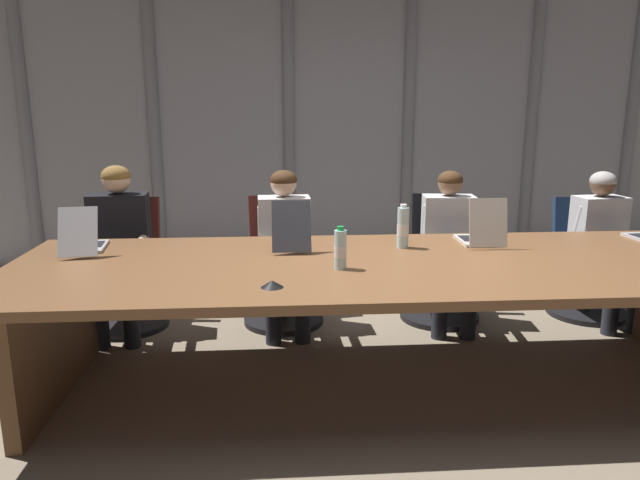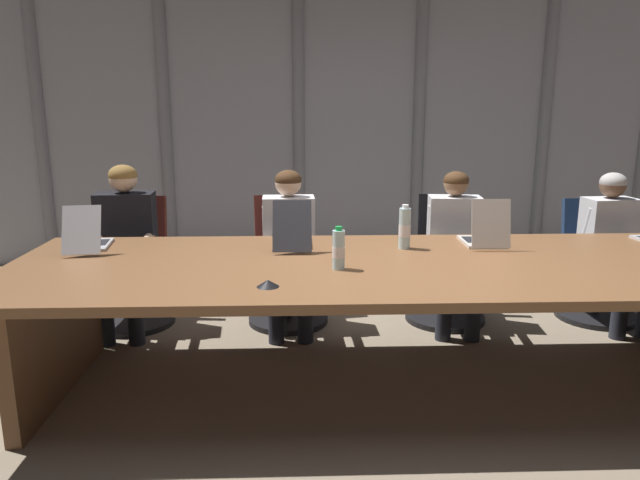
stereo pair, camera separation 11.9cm
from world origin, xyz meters
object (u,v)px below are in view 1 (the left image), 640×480
at_px(person_right_mid, 605,239).
at_px(water_bottle_secondary, 340,250).
at_px(person_left_end, 119,240).
at_px(laptop_left_end, 84,242).
at_px(laptop_center, 481,235).
at_px(person_center, 450,240).
at_px(office_chair_left_mid, 282,276).
at_px(water_bottle_primary, 403,228).
at_px(laptop_left_mid, 291,237).
at_px(office_chair_left_end, 127,279).
at_px(person_left_mid, 285,241).
at_px(office_chair_center, 440,273).
at_px(office_chair_right_mid, 587,271).
at_px(conference_mic_left_side, 272,284).

distance_m(person_right_mid, water_bottle_secondary, 2.37).
distance_m(person_left_end, water_bottle_secondary, 1.83).
distance_m(laptop_left_end, laptop_center, 2.43).
bearing_deg(person_center, laptop_left_end, -70.53).
height_order(office_chair_left_mid, water_bottle_primary, water_bottle_primary).
bearing_deg(office_chair_left_mid, water_bottle_secondary, 4.05).
distance_m(person_left_end, person_right_mid, 3.55).
bearing_deg(laptop_left_mid, water_bottle_primary, -96.00).
distance_m(office_chair_left_end, person_left_mid, 1.22).
bearing_deg(office_chair_center, office_chair_right_mid, 98.50).
height_order(laptop_center, office_chair_left_mid, laptop_center).
distance_m(laptop_center, person_left_mid, 1.36).
relative_size(person_left_end, water_bottle_primary, 4.42).
relative_size(laptop_center, person_center, 0.33).
bearing_deg(office_chair_left_end, laptop_left_end, 0.70).
bearing_deg(office_chair_right_mid, person_right_mid, 6.27).
distance_m(office_chair_left_end, office_chair_center, 2.36).
xyz_separation_m(laptop_left_end, water_bottle_secondary, (1.49, -0.50, 0.05)).
bearing_deg(water_bottle_secondary, laptop_center, 28.43).
bearing_deg(laptop_left_mid, person_left_mid, 3.66).
xyz_separation_m(laptop_left_mid, person_left_end, (-1.20, 0.57, -0.13)).
height_order(office_chair_left_end, office_chair_center, office_chair_left_end).
bearing_deg(person_center, office_chair_left_end, -88.01).
distance_m(laptop_left_mid, office_chair_left_end, 1.47).
distance_m(office_chair_left_end, person_center, 2.40).
xyz_separation_m(laptop_left_end, laptop_center, (2.43, 0.01, 0.00)).
distance_m(office_chair_left_mid, person_left_end, 1.20).
height_order(laptop_left_mid, office_chair_left_mid, laptop_left_mid).
bearing_deg(office_chair_right_mid, water_bottle_secondary, -61.18).
bearing_deg(person_right_mid, office_chair_center, -103.39).
distance_m(person_center, person_right_mid, 1.18).
height_order(person_left_end, person_center, person_left_end).
relative_size(person_left_mid, water_bottle_primary, 4.27).
height_order(person_left_end, water_bottle_primary, person_left_end).
distance_m(laptop_center, office_chair_center, 0.87).
xyz_separation_m(laptop_left_end, office_chair_right_mid, (3.57, 0.74, -0.47)).
xyz_separation_m(office_chair_left_end, person_left_mid, (1.17, -0.16, 0.30)).
distance_m(office_chair_left_end, person_right_mid, 3.57).
relative_size(person_right_mid, water_bottle_primary, 4.17).
distance_m(water_bottle_secondary, conference_mic_left_side, 0.48).
bearing_deg(person_left_end, laptop_left_mid, 60.65).
height_order(person_left_mid, person_right_mid, person_left_mid).
xyz_separation_m(person_center, water_bottle_secondary, (-0.92, -1.08, 0.21)).
height_order(laptop_center, office_chair_right_mid, laptop_center).
bearing_deg(conference_mic_left_side, laptop_left_end, 144.54).
bearing_deg(office_chair_left_mid, conference_mic_left_side, -11.83).
distance_m(office_chair_left_end, water_bottle_primary, 2.11).
bearing_deg(laptop_center, office_chair_center, 3.89).
distance_m(laptop_center, water_bottle_secondary, 1.07).
height_order(person_left_end, person_left_mid, person_left_end).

